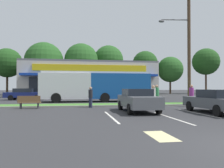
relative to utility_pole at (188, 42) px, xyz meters
name	(u,v)px	position (x,y,z in m)	size (l,w,h in m)	color
grass_median	(128,104)	(-5.75, -0.18, -5.76)	(56.00, 2.20, 0.12)	#427A2D
curb_lip	(132,106)	(-5.75, -1.40, -5.76)	(56.00, 0.24, 0.12)	gray
parking_stripe_0	(111,117)	(-8.42, -7.47, -5.81)	(0.12, 4.80, 0.01)	silver
parking_stripe_1	(171,118)	(-5.41, -8.33, -5.81)	(0.12, 4.80, 0.01)	silver
parking_stripe_2	(197,113)	(-2.99, -6.62, -5.81)	(0.12, 4.80, 0.01)	silver
lot_arrow	(161,136)	(-7.56, -12.34, -5.81)	(0.70, 1.60, 0.01)	beige
storefront_building	(89,80)	(-7.91, 21.44, -2.83)	(22.49, 12.58, 5.96)	#BCB7AD
tree_far_left	(7,63)	(-24.47, 29.59, 0.81)	(6.07, 6.07, 9.68)	#473323
tree_left	(44,61)	(-16.85, 28.00, 1.11)	(7.89, 7.89, 10.87)	#473323
tree_mid_left	(81,60)	(-9.23, 28.59, 1.55)	(7.19, 7.19, 10.98)	#473323
tree_mid	(108,60)	(-2.83, 31.88, 2.08)	(6.92, 6.92, 11.37)	#473323
tree_mid_right	(145,64)	(6.14, 32.08, 1.46)	(6.07, 6.07, 10.33)	#473323
tree_right	(170,70)	(12.27, 31.46, 0.08)	(6.20, 6.20, 9.01)	#473323
tree_far_right	(206,62)	(21.01, 30.35, 2.01)	(6.48, 6.48, 11.08)	#473323
utility_pole	(188,42)	(0.00, 0.00, 0.00)	(3.07, 2.40, 10.93)	#4C3826
city_bus	(96,86)	(-8.17, 4.93, -4.05)	(11.78, 2.72, 3.25)	#144793
bus_stop_bench	(29,102)	(-13.64, -2.26, -5.31)	(1.60, 0.45, 0.95)	brown
car_0	(25,94)	(-16.59, 9.73, -5.07)	(4.76, 1.95, 1.44)	navy
car_2	(138,100)	(-6.35, -5.40, -5.05)	(1.95, 4.40, 1.47)	#515459
car_3	(215,101)	(-1.96, -6.95, -5.07)	(1.86, 4.74, 1.43)	#515459
pedestrian_near_bench	(153,97)	(-4.47, -3.08, -4.95)	(0.35, 0.35, 1.72)	black
pedestrian_by_pole	(192,96)	(-1.05, -2.55, -4.92)	(0.36, 0.36, 1.78)	#726651
pedestrian_mid	(91,97)	(-9.16, -2.05, -5.01)	(0.32, 0.32, 1.61)	#1E2338
pedestrian_far	(157,96)	(-3.72, -1.82, -4.92)	(0.36, 0.36, 1.78)	#726651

